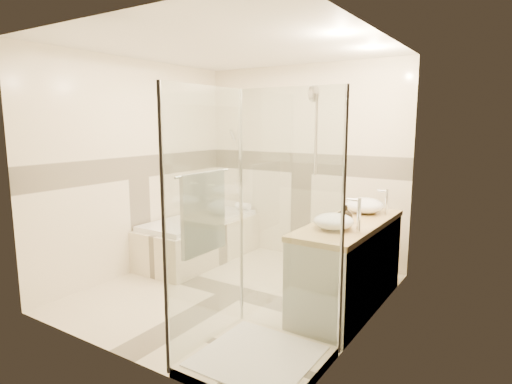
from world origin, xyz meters
The scene contains 12 objects.
room centered at (0.06, 0.01, 1.26)m, with size 2.82×3.02×2.52m.
bathtub centered at (-1.02, 0.65, 0.31)m, with size 0.75×1.70×0.56m.
vanity centered at (1.12, 0.30, 0.43)m, with size 0.58×1.62×0.85m.
shower_enclosure centered at (0.83, -0.97, 0.51)m, with size 0.96×0.93×2.04m.
vessel_sink_near centered at (1.10, 0.76, 0.93)m, with size 0.39×0.39×0.16m, color white.
vessel_sink_far centered at (1.10, -0.05, 0.92)m, with size 0.35×0.35×0.14m, color white.
faucet_near centered at (1.32, 0.76, 1.00)m, with size 0.11×0.03×0.26m.
faucet_far centered at (1.32, -0.05, 1.02)m, with size 0.12×0.03×0.30m.
amenity_bottle_a centered at (1.10, 0.16, 0.94)m, with size 0.08×0.08×0.17m, color black.
amenity_bottle_b centered at (1.10, 0.23, 0.93)m, with size 0.13×0.13×0.17m, color black.
folded_towels centered at (1.10, 1.02, 0.88)m, with size 0.13×0.21×0.07m, color white.
rolled_towel centered at (-0.85, 1.38, 0.61)m, with size 0.10×0.10×0.22m, color white.
Camera 1 is at (2.51, -3.49, 1.78)m, focal length 30.00 mm.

